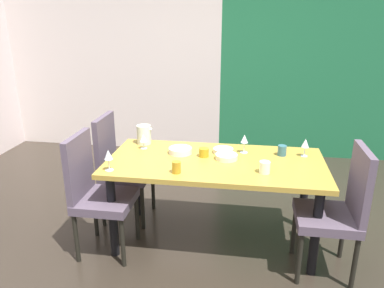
# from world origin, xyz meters

# --- Properties ---
(ground_plane) EXTENTS (5.88, 5.37, 0.02)m
(ground_plane) POSITION_xyz_m (0.00, 0.00, -0.01)
(ground_plane) COLOR #2D261E
(back_panel_interior) EXTENTS (3.14, 0.10, 2.64)m
(back_panel_interior) POSITION_xyz_m (-1.37, 2.64, 1.32)
(back_panel_interior) COLOR silver
(back_panel_interior) RESTS_ON ground_plane
(garden_window_panel) EXTENTS (2.75, 0.10, 2.64)m
(garden_window_panel) POSITION_xyz_m (1.57, 2.64, 1.32)
(garden_window_panel) COLOR #1F6940
(garden_window_panel) RESTS_ON ground_plane
(dining_table) EXTENTS (1.76, 0.87, 0.75)m
(dining_table) POSITION_xyz_m (0.35, 0.35, 0.66)
(dining_table) COLOR #B08D36
(dining_table) RESTS_ON ground_plane
(chair_left_far) EXTENTS (0.45, 0.44, 1.01)m
(chair_left_far) POSITION_xyz_m (-0.59, 0.62, 0.55)
(chair_left_far) COLOR #554858
(chair_left_far) RESTS_ON ground_plane
(chair_left_near) EXTENTS (0.45, 0.44, 1.00)m
(chair_left_near) POSITION_xyz_m (-0.59, 0.07, 0.55)
(chair_left_near) COLOR #554858
(chair_left_near) RESTS_ON ground_plane
(chair_right_near) EXTENTS (0.44, 0.44, 1.01)m
(chair_right_near) POSITION_xyz_m (1.28, 0.07, 0.56)
(chair_right_near) COLOR #554858
(chair_right_near) RESTS_ON ground_plane
(wine_glass_north) EXTENTS (0.07, 0.07, 0.16)m
(wine_glass_north) POSITION_xyz_m (0.57, 0.57, 0.87)
(wine_glass_north) COLOR silver
(wine_glass_north) RESTS_ON dining_table
(wine_glass_center) EXTENTS (0.07, 0.07, 0.17)m
(wine_glass_center) POSITION_xyz_m (-0.44, 0.02, 0.87)
(wine_glass_center) COLOR silver
(wine_glass_center) RESTS_ON dining_table
(wine_glass_east) EXTENTS (0.06, 0.06, 0.15)m
(wine_glass_east) POSITION_xyz_m (1.07, 0.56, 0.86)
(wine_glass_east) COLOR silver
(wine_glass_east) RESTS_ON dining_table
(wine_glass_right) EXTENTS (0.07, 0.07, 0.13)m
(wine_glass_right) POSITION_xyz_m (-0.31, 0.54, 0.84)
(wine_glass_right) COLOR silver
(wine_glass_right) RESTS_ON dining_table
(serving_bowl_front) EXTENTS (0.18, 0.18, 0.04)m
(serving_bowl_front) POSITION_xyz_m (0.43, 0.39, 0.77)
(serving_bowl_front) COLOR beige
(serving_bowl_front) RESTS_ON dining_table
(serving_bowl_south) EXTENTS (0.17, 0.17, 0.04)m
(serving_bowl_south) POSITION_xyz_m (0.40, 0.53, 0.77)
(serving_bowl_south) COLOR silver
(serving_bowl_south) RESTS_ON dining_table
(serving_bowl_rear) EXTENTS (0.20, 0.20, 0.05)m
(serving_bowl_rear) POSITION_xyz_m (0.03, 0.47, 0.78)
(serving_bowl_rear) COLOR silver
(serving_bowl_rear) RESTS_ON dining_table
(cup_near_window) EXTENTS (0.08, 0.08, 0.07)m
(cup_near_window) POSITION_xyz_m (0.24, 0.42, 0.79)
(cup_near_window) COLOR #B6901B
(cup_near_window) RESTS_ON dining_table
(cup_near_shelf) EXTENTS (0.07, 0.07, 0.09)m
(cup_near_shelf) POSITION_xyz_m (0.89, 0.55, 0.79)
(cup_near_shelf) COLOR #346472
(cup_near_shelf) RESTS_ON dining_table
(cup_west) EXTENTS (0.07, 0.07, 0.09)m
(cup_west) POSITION_xyz_m (0.08, 0.05, 0.80)
(cup_west) COLOR #B6871F
(cup_west) RESTS_ON dining_table
(cup_left) EXTENTS (0.08, 0.08, 0.09)m
(cup_left) POSITION_xyz_m (0.73, 0.15, 0.80)
(cup_left) COLOR white
(cup_left) RESTS_ON dining_table
(pitcher_corner) EXTENTS (0.14, 0.13, 0.18)m
(pitcher_corner) POSITION_xyz_m (-0.34, 0.66, 0.84)
(pitcher_corner) COLOR silver
(pitcher_corner) RESTS_ON dining_table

